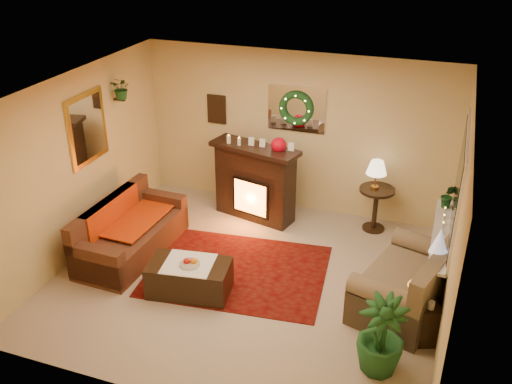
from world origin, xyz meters
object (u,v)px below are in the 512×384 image
(loveseat, at_px, (407,277))
(end_table_square, at_px, (418,319))
(side_table_round, at_px, (375,210))
(fireplace, at_px, (255,186))
(coffee_table, at_px, (190,279))
(sofa, at_px, (131,227))

(loveseat, bearing_deg, end_table_square, -54.68)
(loveseat, distance_m, side_table_round, 1.90)
(fireplace, distance_m, loveseat, 2.99)
(loveseat, distance_m, coffee_table, 2.75)
(side_table_round, distance_m, coffee_table, 3.15)
(loveseat, xyz_separation_m, side_table_round, (-0.67, 1.78, -0.10))
(sofa, height_order, end_table_square, sofa)
(sofa, xyz_separation_m, end_table_square, (4.05, -0.50, -0.16))
(end_table_square, bearing_deg, loveseat, 109.14)
(loveseat, relative_size, end_table_square, 3.13)
(loveseat, bearing_deg, side_table_round, 126.79)
(sofa, xyz_separation_m, loveseat, (3.85, 0.07, -0.01))
(side_table_round, bearing_deg, loveseat, -69.39)
(fireplace, bearing_deg, end_table_square, -24.52)
(coffee_table, bearing_deg, end_table_square, -6.75)
(sofa, relative_size, fireplace, 1.48)
(end_table_square, bearing_deg, sofa, 172.94)
(sofa, distance_m, loveseat, 3.85)
(sofa, xyz_separation_m, side_table_round, (3.18, 1.85, -0.10))
(fireplace, relative_size, loveseat, 0.81)
(side_table_round, bearing_deg, fireplace, -173.06)
(side_table_round, height_order, coffee_table, side_table_round)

